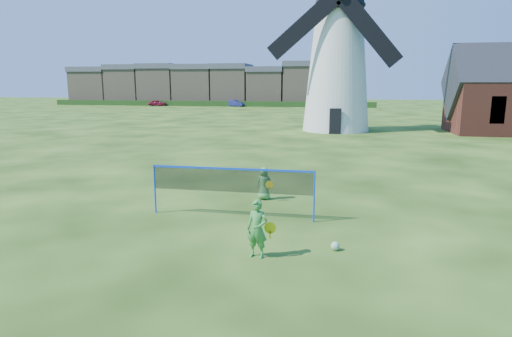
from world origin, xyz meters
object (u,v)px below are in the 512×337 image
Objects in this scene: player_girl at (257,229)px; car_left at (157,103)px; player_boy at (264,183)px; windmill at (338,60)px; badminton_net at (232,181)px; play_ball at (335,246)px; car_right at (235,103)px.

player_girl is 74.79m from car_left.
player_girl is 1.20× the size of player_boy.
badminton_net is (-2.84, -26.33, -4.91)m from windmill.
play_ball is at bearing 34.44° from player_girl.
badminton_net is 4.35× the size of player_boy.
player_girl is (-1.49, -29.24, -5.35)m from windmill.
player_girl reaches higher than play_ball.
player_girl is at bearing -65.16° from badminton_net.
windmill is 4.62× the size of car_right.
windmill reaches higher than player_girl.
car_right is at bearing 103.58° from badminton_net.
car_left is at bearing -64.13° from player_boy.
play_ball is 0.06× the size of car_right.
windmill is at bearing 83.84° from badminton_net.
player_boy is 65.57m from car_right.
windmill is 3.35× the size of badminton_net.
player_boy is 5.09m from play_ball.
windmill is 51.25m from car_left.
car_left is at bearing 126.67° from player_girl.
car_right is (-15.87, 65.71, -0.54)m from badminton_net.
player_boy is (-2.22, -24.08, -5.47)m from windmill.
car_left reaches higher than play_ball.
car_left is (-31.40, 62.38, -0.01)m from player_boy.
windmill is 76.89× the size of play_ball.
car_right is (-19.03, 67.85, 0.49)m from play_ball.
player_girl is 70.75m from car_right.
windmill reaches higher than play_ball.
windmill is 5.05× the size of car_left.
windmill is 24.79m from player_boy.
play_ball is at bearing -89.35° from windmill.
player_boy is at bearing 120.06° from play_ball.
player_boy is at bearing -150.08° from car_right.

